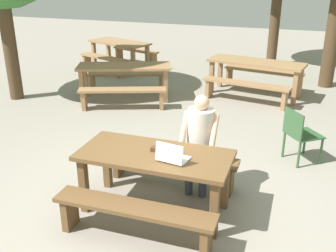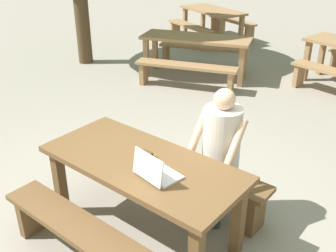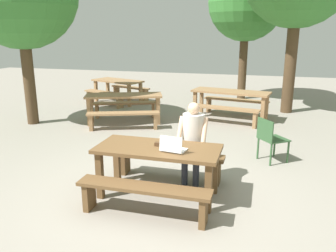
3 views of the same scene
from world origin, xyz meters
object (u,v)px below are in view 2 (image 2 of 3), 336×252
(person_seated, at_px, (220,146))
(picnic_table_rear, at_px, (196,43))
(picnic_table_distant, at_px, (212,14))
(laptop, at_px, (155,171))
(small_pouch, at_px, (146,155))
(picnic_table_front, at_px, (142,172))

(person_seated, relative_size, picnic_table_rear, 0.62)
(person_seated, relative_size, picnic_table_distant, 0.69)
(laptop, height_order, person_seated, person_seated)
(person_seated, bearing_deg, small_pouch, -125.03)
(picnic_table_front, bearing_deg, person_seated, 58.06)
(laptop, relative_size, picnic_table_distant, 0.19)
(picnic_table_rear, bearing_deg, laptop, -79.20)
(person_seated, height_order, picnic_table_distant, person_seated)
(small_pouch, height_order, person_seated, person_seated)
(small_pouch, bearing_deg, picnic_table_rear, 119.49)
(small_pouch, bearing_deg, picnic_table_front, -82.18)
(person_seated, xyz_separation_m, picnic_table_distant, (-3.71, 5.57, -0.12))
(picnic_table_front, height_order, person_seated, person_seated)
(picnic_table_rear, relative_size, picnic_table_distant, 1.10)
(picnic_table_front, bearing_deg, small_pouch, 97.82)
(picnic_table_rear, bearing_deg, person_seated, -72.17)
(picnic_table_front, height_order, laptop, laptop)
(laptop, height_order, picnic_table_rear, laptop)
(picnic_table_front, relative_size, laptop, 4.87)
(person_seated, bearing_deg, picnic_table_distant, 123.67)
(laptop, bearing_deg, picnic_table_front, -16.11)
(small_pouch, xyz_separation_m, person_seated, (0.39, 0.55, -0.02))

